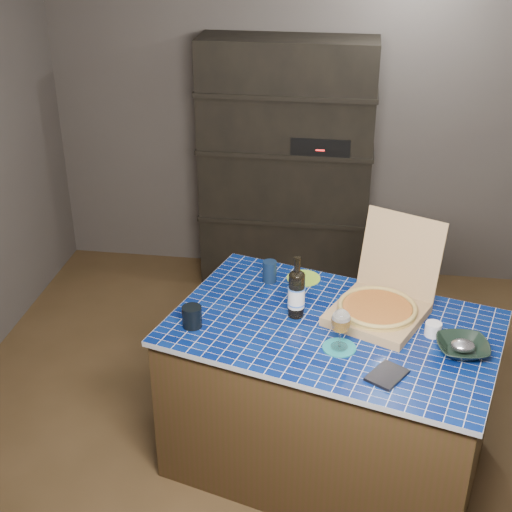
% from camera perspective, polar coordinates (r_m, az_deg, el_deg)
% --- Properties ---
extents(room, '(3.50, 3.50, 3.50)m').
position_cam_1_polar(room, '(3.57, -0.12, 3.94)').
color(room, brown).
rests_on(room, ground).
extents(shelving_unit, '(1.20, 0.41, 1.80)m').
position_cam_1_polar(shelving_unit, '(5.11, 2.44, 7.14)').
color(shelving_unit, black).
rests_on(shelving_unit, floor).
extents(kitchen_island, '(1.72, 1.34, 0.83)m').
position_cam_1_polar(kitchen_island, '(3.64, 5.87, -11.05)').
color(kitchen_island, '#3F2A19').
rests_on(kitchen_island, floor).
extents(pizza_box, '(0.58, 0.62, 0.44)m').
position_cam_1_polar(pizza_box, '(3.47, 9.86, -3.89)').
color(pizza_box, '#A37954').
rests_on(pizza_box, kitchen_island).
extents(mead_bottle, '(0.08, 0.08, 0.32)m').
position_cam_1_polar(mead_bottle, '(3.40, 3.25, -2.98)').
color(mead_bottle, black).
rests_on(mead_bottle, kitchen_island).
extents(teal_trivet, '(0.15, 0.15, 0.01)m').
position_cam_1_polar(teal_trivet, '(3.25, 6.68, -7.30)').
color(teal_trivet, '#17787C').
rests_on(teal_trivet, kitchen_island).
extents(wine_glass, '(0.09, 0.09, 0.20)m').
position_cam_1_polar(wine_glass, '(3.17, 6.81, -5.27)').
color(wine_glass, white).
rests_on(wine_glass, teal_trivet).
extents(tumbler, '(0.09, 0.09, 0.10)m').
position_cam_1_polar(tumbler, '(3.36, -5.14, -4.86)').
color(tumbler, black).
rests_on(tumbler, kitchen_island).
extents(dvd_case, '(0.20, 0.21, 0.01)m').
position_cam_1_polar(dvd_case, '(3.10, 10.43, -9.36)').
color(dvd_case, black).
rests_on(dvd_case, kitchen_island).
extents(bowl, '(0.25, 0.25, 0.06)m').
position_cam_1_polar(bowl, '(3.31, 16.19, -7.07)').
color(bowl, black).
rests_on(bowl, kitchen_island).
extents(foil_contents, '(0.11, 0.09, 0.05)m').
position_cam_1_polar(foil_contents, '(3.30, 16.22, -6.90)').
color(foil_contents, '#AAACB5').
rests_on(foil_contents, bowl).
extents(white_jar, '(0.08, 0.08, 0.06)m').
position_cam_1_polar(white_jar, '(3.40, 13.98, -5.71)').
color(white_jar, silver).
rests_on(white_jar, kitchen_island).
extents(navy_cup, '(0.07, 0.07, 0.12)m').
position_cam_1_polar(navy_cup, '(3.72, 1.10, -1.24)').
color(navy_cup, '#0E1D34').
rests_on(navy_cup, kitchen_island).
extents(green_trivet, '(0.18, 0.18, 0.01)m').
position_cam_1_polar(green_trivet, '(3.78, 3.82, -1.77)').
color(green_trivet, '#95CC2B').
rests_on(green_trivet, kitchen_island).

